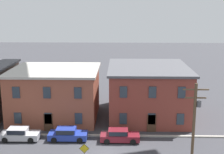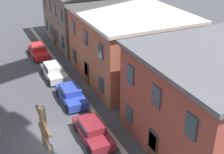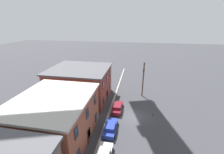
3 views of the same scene
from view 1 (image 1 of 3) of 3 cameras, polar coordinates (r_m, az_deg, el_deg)
The scene contains 9 objects.
ground_plane at distance 33.30m, azimuth -1.02°, elevation -13.87°, with size 200.00×200.00×0.00m, color #38383D.
kerb_strip at distance 37.33m, azimuth -0.72°, elevation -10.65°, with size 56.00×0.36×0.16m, color #9E998E.
apartment_midblock at distance 42.99m, azimuth -10.28°, elevation -2.96°, with size 11.66×10.07×6.78m.
apartment_far at distance 43.37m, azimuth 6.56°, elevation -2.56°, with size 10.83×12.38×6.98m.
car_silver at distance 37.67m, azimuth -16.60°, elevation -9.90°, with size 4.40×1.92×1.43m.
car_blue at distance 36.50m, azimuth -8.17°, elevation -10.22°, with size 4.40×1.92×1.43m.
car_maroon at distance 35.80m, azimuth 1.34°, elevation -10.56°, with size 4.40×1.92×1.43m.
caution_sign at distance 29.87m, azimuth -5.08°, elevation -13.58°, with size 0.93×0.08×2.56m.
utility_pole at distance 30.79m, azimuth 14.88°, elevation -7.45°, with size 2.40×0.44×8.02m.
Camera 1 is at (1.34, -29.70, 15.00)m, focal length 50.00 mm.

